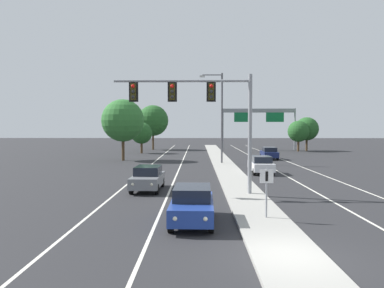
{
  "coord_description": "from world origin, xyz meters",
  "views": [
    {
      "loc": [
        -2.89,
        -12.06,
        4.2
      ],
      "look_at": [
        -3.2,
        10.04,
        3.2
      ],
      "focal_mm": 35.96,
      "sensor_mm": 36.0,
      "label": 1
    }
  ],
  "objects_px": {
    "tree_far_right_b": "(298,131)",
    "tree_far_left_b": "(153,121)",
    "car_oncoming_blue": "(192,204)",
    "tree_far_left_c": "(123,121)",
    "car_receding_navy": "(269,153)",
    "car_oncoming_grey": "(148,178)",
    "car_receding_white": "(261,164)",
    "street_lamp_median": "(220,112)",
    "tree_far_right_c": "(307,129)",
    "overhead_signal_mast": "(202,105)",
    "tree_far_left_a": "(141,133)",
    "highway_sign_gantry": "(259,116)",
    "median_sign_post": "(267,185)"
  },
  "relations": [
    {
      "from": "tree_far_right_b",
      "to": "tree_far_left_b",
      "type": "bearing_deg",
      "value": 169.71
    },
    {
      "from": "car_oncoming_blue",
      "to": "tree_far_left_c",
      "type": "xyz_separation_m",
      "value": [
        -8.98,
        30.76,
        4.14
      ]
    },
    {
      "from": "car_receding_navy",
      "to": "tree_far_left_c",
      "type": "xyz_separation_m",
      "value": [
        -18.46,
        -2.06,
        4.14
      ]
    },
    {
      "from": "car_oncoming_grey",
      "to": "tree_far_left_c",
      "type": "distance_m",
      "value": 23.31
    },
    {
      "from": "car_oncoming_grey",
      "to": "tree_far_left_c",
      "type": "bearing_deg",
      "value": 104.97
    },
    {
      "from": "car_oncoming_blue",
      "to": "tree_far_left_b",
      "type": "height_order",
      "value": "tree_far_left_b"
    },
    {
      "from": "tree_far_right_b",
      "to": "car_receding_white",
      "type": "bearing_deg",
      "value": -110.29
    },
    {
      "from": "street_lamp_median",
      "to": "tree_far_right_c",
      "type": "bearing_deg",
      "value": 55.39
    },
    {
      "from": "overhead_signal_mast",
      "to": "tree_far_left_b",
      "type": "bearing_deg",
      "value": 100.16
    },
    {
      "from": "car_receding_white",
      "to": "tree_far_right_c",
      "type": "xyz_separation_m",
      "value": [
        13.28,
        32.46,
        3.0
      ]
    },
    {
      "from": "street_lamp_median",
      "to": "car_receding_navy",
      "type": "xyz_separation_m",
      "value": [
        6.74,
        6.44,
        -4.97
      ]
    },
    {
      "from": "overhead_signal_mast",
      "to": "tree_far_right_c",
      "type": "relative_size",
      "value": 1.42
    },
    {
      "from": "car_oncoming_blue",
      "to": "tree_far_right_b",
      "type": "xyz_separation_m",
      "value": [
        17.37,
        48.74,
        2.58
      ]
    },
    {
      "from": "tree_far_left_a",
      "to": "tree_far_right_c",
      "type": "bearing_deg",
      "value": 13.18
    },
    {
      "from": "highway_sign_gantry",
      "to": "tree_far_right_c",
      "type": "relative_size",
      "value": 2.27
    },
    {
      "from": "car_oncoming_blue",
      "to": "car_receding_white",
      "type": "distance_m",
      "value": 18.74
    },
    {
      "from": "tree_far_left_a",
      "to": "tree_far_left_c",
      "type": "bearing_deg",
      "value": -91.79
    },
    {
      "from": "tree_far_left_c",
      "to": "tree_far_left_a",
      "type": "bearing_deg",
      "value": 88.21
    },
    {
      "from": "tree_far_left_b",
      "to": "tree_far_right_c",
      "type": "xyz_separation_m",
      "value": [
        27.06,
        -3.09,
        -1.49
      ]
    },
    {
      "from": "tree_far_left_b",
      "to": "tree_far_left_a",
      "type": "height_order",
      "value": "tree_far_left_b"
    },
    {
      "from": "car_receding_navy",
      "to": "car_receding_white",
      "type": "bearing_deg",
      "value": -103.29
    },
    {
      "from": "car_oncoming_grey",
      "to": "tree_far_left_b",
      "type": "xyz_separation_m",
      "value": [
        -4.81,
        44.72,
        4.49
      ]
    },
    {
      "from": "median_sign_post",
      "to": "tree_far_right_b",
      "type": "xyz_separation_m",
      "value": [
        14.07,
        48.32,
        1.82
      ]
    },
    {
      "from": "median_sign_post",
      "to": "car_oncoming_grey",
      "type": "xyz_separation_m",
      "value": [
        -6.35,
        8.19,
        -0.77
      ]
    },
    {
      "from": "overhead_signal_mast",
      "to": "median_sign_post",
      "type": "height_order",
      "value": "overhead_signal_mast"
    },
    {
      "from": "car_receding_white",
      "to": "highway_sign_gantry",
      "type": "bearing_deg",
      "value": 81.27
    },
    {
      "from": "car_oncoming_blue",
      "to": "tree_far_left_c",
      "type": "relative_size",
      "value": 0.59
    },
    {
      "from": "overhead_signal_mast",
      "to": "car_receding_white",
      "type": "bearing_deg",
      "value": 64.12
    },
    {
      "from": "overhead_signal_mast",
      "to": "car_receding_white",
      "type": "xyz_separation_m",
      "value": [
        5.42,
        11.16,
        -4.68
      ]
    },
    {
      "from": "car_receding_white",
      "to": "tree_far_left_a",
      "type": "xyz_separation_m",
      "value": [
        -14.5,
        25.96,
        2.36
      ]
    },
    {
      "from": "overhead_signal_mast",
      "to": "street_lamp_median",
      "type": "distance_m",
      "value": 19.9
    },
    {
      "from": "median_sign_post",
      "to": "tree_far_left_c",
      "type": "distance_m",
      "value": 32.91
    },
    {
      "from": "overhead_signal_mast",
      "to": "car_receding_navy",
      "type": "relative_size",
      "value": 1.85
    },
    {
      "from": "car_oncoming_blue",
      "to": "tree_far_left_b",
      "type": "bearing_deg",
      "value": 98.39
    },
    {
      "from": "tree_far_right_c",
      "to": "car_oncoming_blue",
      "type": "bearing_deg",
      "value": -110.92
    },
    {
      "from": "tree_far_left_a",
      "to": "car_oncoming_grey",
      "type": "bearing_deg",
      "value": -81.07
    },
    {
      "from": "median_sign_post",
      "to": "tree_far_left_c",
      "type": "bearing_deg",
      "value": 112.03
    },
    {
      "from": "highway_sign_gantry",
      "to": "car_oncoming_blue",
      "type": "bearing_deg",
      "value": -102.08
    },
    {
      "from": "median_sign_post",
      "to": "car_oncoming_blue",
      "type": "height_order",
      "value": "median_sign_post"
    },
    {
      "from": "median_sign_post",
      "to": "tree_far_right_b",
      "type": "distance_m",
      "value": 50.36
    },
    {
      "from": "street_lamp_median",
      "to": "tree_far_right_b",
      "type": "relative_size",
      "value": 1.92
    },
    {
      "from": "car_receding_white",
      "to": "car_receding_navy",
      "type": "bearing_deg",
      "value": 76.71
    },
    {
      "from": "overhead_signal_mast",
      "to": "highway_sign_gantry",
      "type": "relative_size",
      "value": 0.63
    },
    {
      "from": "street_lamp_median",
      "to": "tree_far_right_c",
      "type": "distance_m",
      "value": 29.04
    },
    {
      "from": "highway_sign_gantry",
      "to": "tree_far_left_a",
      "type": "relative_size",
      "value": 2.72
    },
    {
      "from": "car_oncoming_grey",
      "to": "car_receding_navy",
      "type": "height_order",
      "value": "same"
    },
    {
      "from": "highway_sign_gantry",
      "to": "tree_far_right_c",
      "type": "bearing_deg",
      "value": -18.57
    },
    {
      "from": "street_lamp_median",
      "to": "car_receding_navy",
      "type": "height_order",
      "value": "street_lamp_median"
    },
    {
      "from": "street_lamp_median",
      "to": "tree_far_left_a",
      "type": "xyz_separation_m",
      "value": [
        -11.31,
        17.35,
        -2.61
      ]
    },
    {
      "from": "car_receding_white",
      "to": "tree_far_right_c",
      "type": "bearing_deg",
      "value": 67.75
    }
  ]
}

